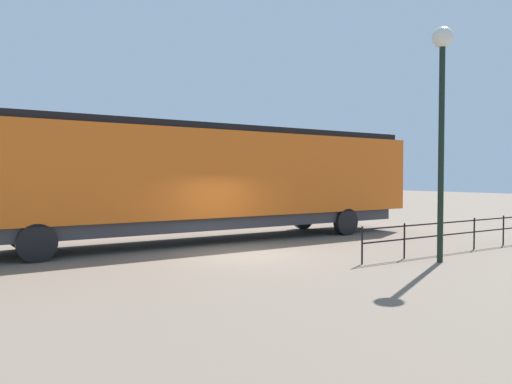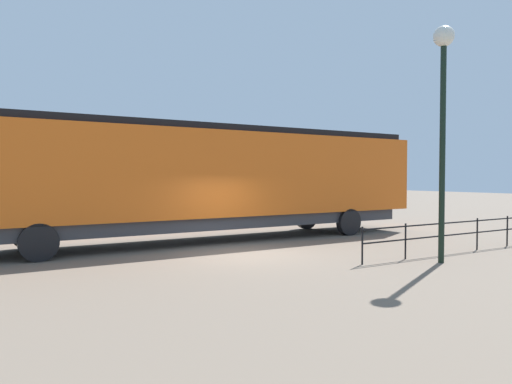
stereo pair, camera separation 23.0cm
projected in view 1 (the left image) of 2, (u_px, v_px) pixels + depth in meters
ground_plane at (245, 255)px, 14.74m from camera, size 120.00×120.00×0.00m
locomotive at (214, 177)px, 17.98m from camera, size 3.17×18.34×4.28m
lamp_post at (442, 90)px, 13.30m from camera, size 0.57×0.57×6.59m
platform_fence at (458, 230)px, 15.40m from camera, size 0.05×8.65×1.05m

